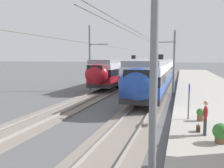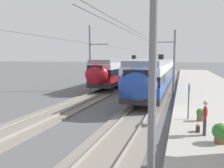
{
  "view_description": "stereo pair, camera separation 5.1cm",
  "coord_description": "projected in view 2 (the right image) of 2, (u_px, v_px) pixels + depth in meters",
  "views": [
    {
      "loc": [
        -16.47,
        -1.42,
        4.09
      ],
      "look_at": [
        3.14,
        4.37,
        1.79
      ],
      "focal_mm": 37.67,
      "sensor_mm": 36.0,
      "label": 1
    },
    {
      "loc": [
        -16.45,
        -1.47,
        4.09
      ],
      "look_at": [
        3.14,
        4.37,
        1.79
      ],
      "focal_mm": 37.67,
      "sensor_mm": 36.0,
      "label": 2
    }
  ],
  "objects": [
    {
      "name": "passenger_walking",
      "position": [
        205.0,
        116.0,
        11.17
      ],
      "size": [
        0.53,
        0.22,
        1.69
      ],
      "color": "#383842",
      "rests_on": "platform_slab"
    },
    {
      "name": "catenary_mast_west",
      "position": [
        148.0,
        58.0,
        6.92
      ],
      "size": [
        41.05,
        2.36,
        7.81
      ],
      "color": "slate",
      "rests_on": "ground"
    },
    {
      "name": "catenary_mast_far_side",
      "position": [
        91.0,
        57.0,
        29.38
      ],
      "size": [
        41.05,
        2.59,
        8.06
      ],
      "color": "slate",
      "rests_on": "ground"
    },
    {
      "name": "track_far",
      "position": [
        65.0,
        109.0,
        18.62
      ],
      "size": [
        120.0,
        3.0,
        0.28
      ],
      "color": "slate",
      "rests_on": "ground"
    },
    {
      "name": "train_near_platform",
      "position": [
        157.0,
        73.0,
        28.96
      ],
      "size": [
        28.65,
        3.0,
        4.27
      ],
      "color": "#2D2D30",
      "rests_on": "track_near"
    },
    {
      "name": "handbag_beside_passenger",
      "position": [
        198.0,
        129.0,
        11.79
      ],
      "size": [
        0.32,
        0.18,
        0.44
      ],
      "color": "#472D1E",
      "rests_on": "platform_slab"
    },
    {
      "name": "platform_sign",
      "position": [
        189.0,
        93.0,
        14.04
      ],
      "size": [
        0.7,
        0.08,
        2.15
      ],
      "color": "#59595B",
      "rests_on": "platform_slab"
    },
    {
      "name": "ground_plane",
      "position": [
        159.0,
        116.0,
        16.54
      ],
      "size": [
        400.0,
        400.0,
        0.0
      ],
      "primitive_type": "plane",
      "color": "#565659"
    },
    {
      "name": "catenary_mast_mid",
      "position": [
        173.0,
        61.0,
        25.56
      ],
      "size": [
        41.05,
        2.36,
        7.05
      ],
      "color": "slate",
      "rests_on": "ground"
    },
    {
      "name": "potted_plant_platform_edge",
      "position": [
        200.0,
        114.0,
        13.8
      ],
      "size": [
        0.47,
        0.47,
        0.74
      ],
      "color": "brown",
      "rests_on": "platform_slab"
    },
    {
      "name": "track_near",
      "position": [
        139.0,
        114.0,
        16.93
      ],
      "size": [
        120.0,
        3.0,
        0.28
      ],
      "color": "slate",
      "rests_on": "ground"
    },
    {
      "name": "potted_plant_by_shelter",
      "position": [
        220.0,
        132.0,
        10.2
      ],
      "size": [
        0.71,
        0.71,
        0.88
      ],
      "color": "brown",
      "rests_on": "platform_slab"
    },
    {
      "name": "train_far_track",
      "position": [
        128.0,
        69.0,
        39.9
      ],
      "size": [
        32.18,
        2.89,
        4.27
      ],
      "color": "#2D2D30",
      "rests_on": "track_far"
    }
  ]
}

